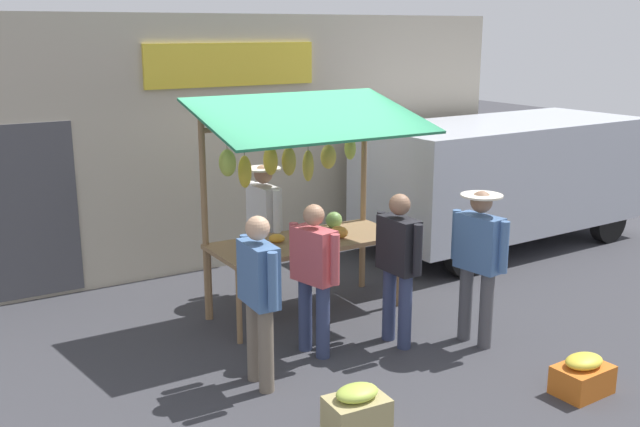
{
  "coord_description": "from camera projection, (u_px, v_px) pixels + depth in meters",
  "views": [
    {
      "loc": [
        4.07,
        6.97,
        3.22
      ],
      "look_at": [
        0.0,
        0.3,
        1.25
      ],
      "focal_mm": 41.45,
      "sensor_mm": 36.0,
      "label": 1
    }
  ],
  "objects": [
    {
      "name": "shopper_in_grey_tee",
      "position": [
        398.0,
        259.0,
        7.53
      ],
      "size": [
        0.23,
        0.69,
        1.61
      ],
      "rotation": [
        0.0,
        0.0,
        -1.55
      ],
      "color": "navy",
      "rests_on": "ground"
    },
    {
      "name": "shopper_in_striped_shirt",
      "position": [
        314.0,
        270.0,
        7.3
      ],
      "size": [
        0.32,
        0.66,
        1.56
      ],
      "rotation": [
        0.0,
        0.0,
        -1.35
      ],
      "color": "navy",
      "rests_on": "ground"
    },
    {
      "name": "street_backdrop",
      "position": [
        220.0,
        144.0,
        9.98
      ],
      "size": [
        9.0,
        0.3,
        3.4
      ],
      "color": "#B2A893",
      "rests_on": "ground"
    },
    {
      "name": "shopper_with_ponytail",
      "position": [
        478.0,
        255.0,
        7.53
      ],
      "size": [
        0.42,
        0.69,
        1.63
      ],
      "rotation": [
        0.0,
        0.0,
        -1.42
      ],
      "color": "#4C4C51",
      "rests_on": "ground"
    },
    {
      "name": "market_stall",
      "position": [
        304.0,
        181.0,
        8.28
      ],
      "size": [
        2.5,
        1.46,
        2.5
      ],
      "color": "olive",
      "rests_on": "ground"
    },
    {
      "name": "shopper_with_shopping_bag",
      "position": [
        259.0,
        290.0,
        6.62
      ],
      "size": [
        0.24,
        0.69,
        1.62
      ],
      "rotation": [
        0.0,
        0.0,
        -1.62
      ],
      "color": "#726656",
      "rests_on": "ground"
    },
    {
      "name": "produce_crate_near",
      "position": [
        357.0,
        412.0,
        5.98
      ],
      "size": [
        0.51,
        0.38,
        0.43
      ],
      "color": "tan",
      "rests_on": "ground"
    },
    {
      "name": "ground_plane",
      "position": [
        307.0,
        312.0,
        8.61
      ],
      "size": [
        40.0,
        40.0,
        0.0
      ],
      "primitive_type": "plane",
      "color": "#38383D"
    },
    {
      "name": "vendor_with_sunhat",
      "position": [
        264.0,
        220.0,
        8.91
      ],
      "size": [
        0.42,
        0.7,
        1.64
      ],
      "rotation": [
        0.0,
        0.0,
        1.62
      ],
      "color": "#726656",
      "rests_on": "ground"
    },
    {
      "name": "produce_crate_side",
      "position": [
        583.0,
        376.0,
        6.65
      ],
      "size": [
        0.53,
        0.38,
        0.37
      ],
      "color": "#D1661E",
      "rests_on": "ground"
    },
    {
      "name": "parked_van",
      "position": [
        495.0,
        173.0,
        10.96
      ],
      "size": [
        4.45,
        1.98,
        1.88
      ],
      "rotation": [
        0.0,
        0.0,
        0.03
      ],
      "color": "silver",
      "rests_on": "ground"
    }
  ]
}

